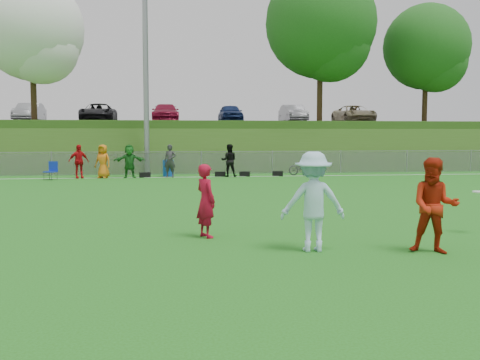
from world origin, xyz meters
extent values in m
plane|color=#236114|center=(0.00, 0.00, 0.00)|extent=(120.00, 120.00, 0.00)
cube|color=white|center=(0.00, 18.00, 0.01)|extent=(60.00, 0.10, 0.01)
cube|color=gray|center=(0.00, 20.00, 0.60)|extent=(58.00, 0.02, 1.20)
cube|color=gray|center=(0.00, 20.00, 1.25)|extent=(58.00, 0.04, 0.04)
cylinder|color=gray|center=(-3.00, 20.80, 6.00)|extent=(0.30, 0.30, 12.00)
cube|color=#2E5618|center=(0.00, 31.00, 1.50)|extent=(120.00, 18.00, 3.00)
cube|color=black|center=(0.00, 33.00, 3.05)|extent=(120.00, 12.00, 0.10)
cylinder|color=black|center=(-10.00, 25.00, 6.75)|extent=(0.36, 0.36, 7.50)
sphere|color=white|center=(-10.00, 25.00, 8.62)|extent=(6.30, 6.30, 6.30)
sphere|color=white|center=(-9.40, 24.70, 7.50)|extent=(4.50, 4.50, 4.50)
cylinder|color=black|center=(8.00, 24.50, 7.25)|extent=(0.36, 0.36, 8.50)
sphere|color=#194C14|center=(8.00, 24.50, 9.38)|extent=(7.14, 7.14, 7.14)
sphere|color=#194C14|center=(8.60, 24.20, 8.10)|extent=(5.10, 5.10, 5.10)
cylinder|color=black|center=(16.00, 26.00, 6.50)|extent=(0.36, 0.36, 7.00)
sphere|color=#194C14|center=(16.00, 26.00, 8.25)|extent=(5.88, 5.88, 5.88)
sphere|color=#194C14|center=(16.60, 25.70, 7.20)|extent=(4.20, 4.20, 4.20)
imported|color=#98989D|center=(-12.00, 32.00, 3.82)|extent=(1.52, 4.37, 1.44)
imported|color=black|center=(-7.00, 32.00, 3.82)|extent=(2.39, 5.18, 1.44)
imported|color=maroon|center=(-2.00, 32.00, 3.82)|extent=(2.02, 4.96, 1.44)
imported|color=navy|center=(3.00, 32.00, 3.82)|extent=(1.70, 4.23, 1.44)
imported|color=gray|center=(8.00, 32.00, 3.82)|extent=(1.52, 4.37, 1.44)
imported|color=tan|center=(13.00, 32.00, 3.82)|extent=(2.39, 5.18, 1.44)
imported|color=red|center=(-6.28, 18.00, 0.85)|extent=(1.08, 0.76, 1.69)
imported|color=orange|center=(-5.09, 18.00, 0.85)|extent=(0.98, 0.83, 1.69)
imported|color=#1B681F|center=(-3.77, 18.00, 0.85)|extent=(1.62, 0.68, 1.69)
imported|color=#302F32|center=(-1.73, 18.00, 0.85)|extent=(0.71, 0.57, 1.69)
imported|color=black|center=(1.32, 18.00, 0.85)|extent=(0.89, 0.73, 1.69)
cube|color=black|center=(-3.01, 18.10, 0.13)|extent=(0.59, 0.37, 0.26)
cube|color=black|center=(0.86, 18.10, 0.13)|extent=(0.56, 0.30, 0.26)
cube|color=black|center=(2.15, 18.10, 0.13)|extent=(0.59, 0.36, 0.26)
cube|color=black|center=(3.92, 18.10, 0.13)|extent=(0.59, 0.36, 0.26)
imported|color=#A70B25|center=(-1.02, 1.70, 0.79)|extent=(0.60, 0.68, 1.57)
imported|color=#AD200C|center=(3.05, -0.40, 0.89)|extent=(1.07, 0.98, 1.77)
imported|color=#A7D4E8|center=(0.88, 0.09, 0.94)|extent=(1.26, 0.79, 1.88)
cylinder|color=white|center=(5.00, 1.33, 0.93)|extent=(0.30, 0.30, 0.03)
cylinder|color=#1047B2|center=(-1.82, 18.72, 0.43)|extent=(0.75, 0.75, 0.86)
cube|color=#0F2AAA|center=(-7.49, 17.20, 0.40)|extent=(0.66, 0.66, 0.05)
cube|color=#0F2AAA|center=(-7.39, 17.42, 0.64)|extent=(0.47, 0.24, 0.50)
imported|color=#28292B|center=(5.41, 18.64, 0.42)|extent=(1.66, 0.79, 0.84)
camera|label=1|loc=(-1.80, -9.59, 2.19)|focal=40.00mm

